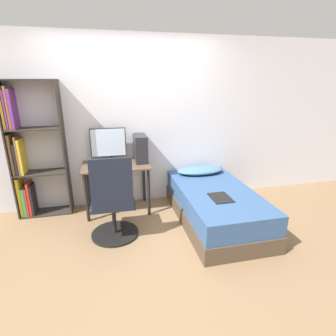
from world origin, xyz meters
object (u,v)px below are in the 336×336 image
object	(u,v)px
office_chair	(113,208)
bed	(215,205)
keyboard	(109,167)
pc_tower	(140,148)
monitor	(108,144)
bookshelf	(27,156)

from	to	relation	value
office_chair	bed	size ratio (longest dim) A/B	0.59
keyboard	office_chair	bearing A→B (deg)	-87.72
pc_tower	monitor	bearing A→B (deg)	166.73
bookshelf	office_chair	xyz separation A→B (m)	(1.10, -0.89, -0.48)
bed	monitor	world-z (taller)	monitor
bookshelf	monitor	size ratio (longest dim) A/B	3.70
keyboard	pc_tower	bearing A→B (deg)	23.60
office_chair	pc_tower	bearing A→B (deg)	61.67
office_chair	bed	world-z (taller)	office_chair
keyboard	bed	bearing A→B (deg)	-19.51
bookshelf	pc_tower	xyz separation A→B (m)	(1.55, -0.06, 0.03)
office_chair	bed	xyz separation A→B (m)	(1.37, 0.13, -0.17)
office_chair	keyboard	xyz separation A→B (m)	(-0.02, 0.62, 0.33)
monitor	pc_tower	xyz separation A→B (m)	(0.45, -0.11, -0.07)
bed	keyboard	size ratio (longest dim) A/B	4.91
bookshelf	office_chair	bearing A→B (deg)	-39.01
bed	pc_tower	size ratio (longest dim) A/B	4.62
bookshelf	monitor	world-z (taller)	bookshelf
office_chair	monitor	bearing A→B (deg)	90.39
bed	keyboard	world-z (taller)	keyboard
monitor	bed	bearing A→B (deg)	-30.42
bookshelf	office_chair	size ratio (longest dim) A/B	1.75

